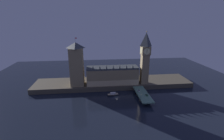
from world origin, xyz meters
TOP-DOWN VIEW (x-y plane):
  - ground_plane at (0.00, 0.00)m, footprint 400.00×400.00m
  - embankment at (0.00, 39.00)m, footprint 220.00×42.00m
  - parliament_hall at (-2.03, 30.54)m, footprint 69.04×20.47m
  - clock_tower at (41.16, 26.34)m, footprint 11.92×12.03m
  - victoria_tower at (-49.02, 30.15)m, footprint 17.64×17.64m
  - bridge at (30.72, -5.00)m, footprint 13.56×46.00m
  - car_northbound_lead at (27.73, 1.84)m, footprint 2.09×4.52m
  - car_southbound_lead at (33.70, -10.95)m, footprint 2.08×4.36m
  - pedestrian_near_rail at (24.75, -15.60)m, footprint 0.38×0.38m
  - pedestrian_mid_walk at (36.68, -3.86)m, footprint 0.38×0.38m
  - pedestrian_far_rail at (24.75, 5.05)m, footprint 0.38×0.38m
  - street_lamp_near at (24.35, -19.72)m, footprint 1.34×0.60m
  - street_lamp_far at (24.35, 9.72)m, footprint 1.34×0.60m
  - boat_upstream at (-4.13, 5.54)m, footprint 15.15×6.58m

SIDE VIEW (x-z plane):
  - ground_plane at x=0.00m, z-range 0.00..0.00m
  - boat_upstream at x=-4.13m, z-range -0.53..3.39m
  - embankment at x=0.00m, z-range 0.00..6.49m
  - bridge at x=30.72m, z-range 1.42..7.22m
  - car_southbound_lead at x=33.70m, z-range 5.76..7.10m
  - car_northbound_lead at x=27.73m, z-range 5.76..7.24m
  - pedestrian_near_rail at x=24.75m, z-range 5.85..7.45m
  - pedestrian_far_rail at x=24.75m, z-range 5.85..7.50m
  - pedestrian_mid_walk at x=36.68m, z-range 5.85..7.50m
  - street_lamp_far at x=24.35m, z-range 6.54..12.40m
  - street_lamp_near at x=24.35m, z-range 6.59..12.79m
  - parliament_hall at x=-2.03m, z-range 4.13..32.38m
  - victoria_tower at x=-49.02m, z-range 3.62..66.82m
  - clock_tower at x=41.16m, z-range 8.61..79.11m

